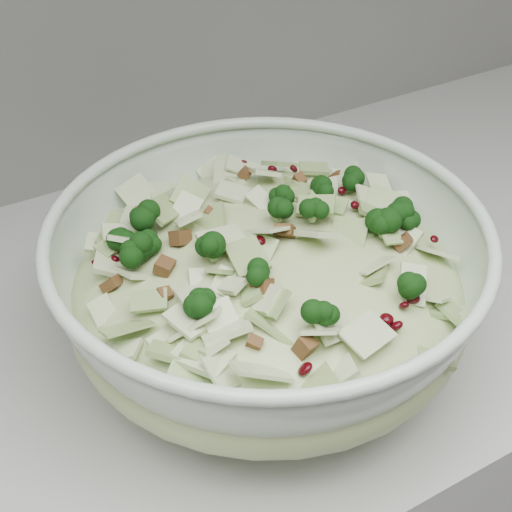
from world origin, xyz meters
The scene contains 3 objects.
counter centered at (0.00, 1.70, 0.45)m, with size 3.60×0.60×0.90m, color #B1B0AC.
mixing_bowl centered at (-0.42, 1.60, 0.98)m, with size 0.48×0.48×0.15m.
salad centered at (-0.42, 1.60, 1.00)m, with size 0.48×0.48×0.15m.
Camera 1 is at (-0.67, 1.19, 1.40)m, focal length 50.00 mm.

